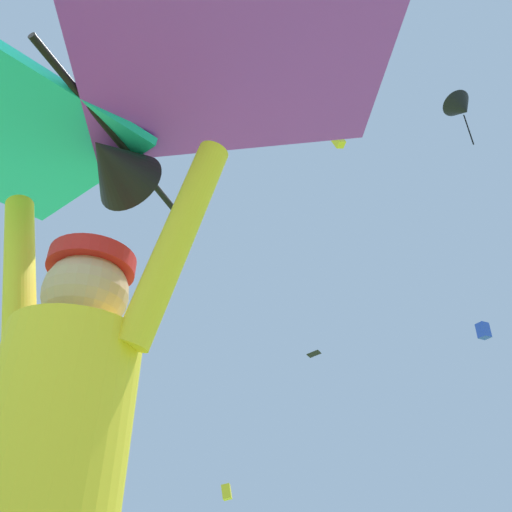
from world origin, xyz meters
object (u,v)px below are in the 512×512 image
distant_kite_magenta_low_right (245,122)px  distant_kite_blue_mid_right (483,331)px  distant_kite_black_high_left (461,108)px  distant_kite_yellow_overhead_distant (227,492)px  held_stunt_kite (104,106)px  distant_kite_black_far_center (314,353)px  distant_kite_yellow_high_right (339,141)px  distant_kite_black_mid_left (40,165)px

distant_kite_magenta_low_right → distant_kite_blue_mid_right: size_ratio=1.02×
distant_kite_black_high_left → distant_kite_yellow_overhead_distant: (-11.17, 19.91, -7.01)m
held_stunt_kite → distant_kite_black_far_center: distant_kite_black_far_center is taller
distant_kite_black_high_left → distant_kite_black_far_center: 10.15m
distant_kite_magenta_low_right → distant_kite_yellow_overhead_distant: bearing=104.2°
held_stunt_kite → distant_kite_magenta_low_right: (-1.97, 11.50, 12.96)m
distant_kite_blue_mid_right → distant_kite_magenta_low_right: bearing=-120.1°
held_stunt_kite → distant_kite_yellow_high_right: 25.67m
distant_kite_yellow_high_right → distant_kite_blue_mid_right: (9.06, 15.25, -4.80)m
held_stunt_kite → distant_kite_blue_mid_right: (10.73, 33.42, 13.25)m
held_stunt_kite → distant_kite_black_mid_left: 17.31m
distant_kite_yellow_high_right → distant_kite_yellow_overhead_distant: size_ratio=0.95×
held_stunt_kite → distant_kite_black_high_left: bearing=63.2°
distant_kite_magenta_low_right → distant_kite_yellow_overhead_distant: 20.92m
distant_kite_blue_mid_right → distant_kite_black_mid_left: size_ratio=0.51×
distant_kite_magenta_low_right → held_stunt_kite: bearing=-80.3°
distant_kite_black_far_center → distant_kite_black_mid_left: distant_kite_black_mid_left is taller
distant_kite_magenta_low_right → distant_kite_blue_mid_right: bearing=59.9°
held_stunt_kite → distant_kite_blue_mid_right: 37.52m
distant_kite_magenta_low_right → distant_kite_black_mid_left: distant_kite_magenta_low_right is taller
distant_kite_black_far_center → distant_kite_black_high_left: bearing=-57.6°
held_stunt_kite → distant_kite_black_high_left: 14.29m
distant_kite_yellow_high_right → distant_kite_magenta_low_right: size_ratio=0.75×
held_stunt_kite → distant_kite_yellow_overhead_distant: 30.04m
distant_kite_magenta_low_right → distant_kite_black_mid_left: bearing=-169.5°
distant_kite_black_high_left → distant_kite_blue_mid_right: bearing=76.0°
distant_kite_magenta_low_right → distant_kite_yellow_high_right: bearing=61.4°
distant_kite_black_high_left → distant_kite_yellow_overhead_distant: bearing=119.3°
distant_kite_black_high_left → distant_kite_black_far_center: (-5.04, 7.94, -3.81)m
distant_kite_magenta_low_right → distant_kite_yellow_overhead_distant: distant_kite_magenta_low_right is taller
held_stunt_kite → distant_kite_yellow_high_right: bearing=84.8°
distant_kite_black_mid_left → distant_kite_yellow_overhead_distant: 20.75m
distant_kite_black_far_center → distant_kite_black_mid_left: 12.12m
distant_kite_yellow_high_right → distant_kite_black_high_left: bearing=-71.1°
distant_kite_yellow_high_right → distant_kite_magenta_low_right: 9.15m
distant_kite_black_high_left → distant_kite_magenta_low_right: 7.71m
held_stunt_kite → distant_kite_black_far_center: size_ratio=3.23×
distant_kite_blue_mid_right → distant_kite_black_far_center: 20.92m
distant_kite_black_far_center → distant_kite_yellow_overhead_distant: distant_kite_black_far_center is taller
distant_kite_black_mid_left → distant_kite_black_high_left: bearing=-3.8°
distant_kite_black_high_left → distant_kite_yellow_overhead_distant: size_ratio=2.14×
distant_kite_blue_mid_right → distant_kite_yellow_overhead_distant: distant_kite_blue_mid_right is taller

